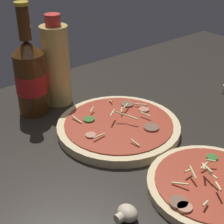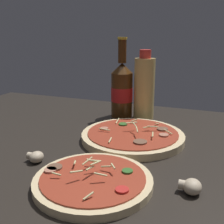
{
  "view_description": "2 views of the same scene",
  "coord_description": "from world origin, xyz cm",
  "px_view_note": "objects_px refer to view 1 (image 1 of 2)",
  "views": [
    {
      "loc": [
        -47.6,
        -46.19,
        45.72
      ],
      "look_at": [
        -4.32,
        6.65,
        7.42
      ],
      "focal_mm": 55.0,
      "sensor_mm": 36.0,
      "label": 1
    },
    {
      "loc": [
        18.57,
        -65.11,
        31.59
      ],
      "look_at": [
        -9.09,
        4.49,
        10.31
      ],
      "focal_mm": 45.0,
      "sensor_mm": 36.0,
      "label": 2
    }
  ],
  "objects_px": {
    "pizza_far": "(119,127)",
    "oil_bottle": "(56,64)",
    "beer_bottle": "(30,76)",
    "mushroom_left": "(126,214)",
    "pizza_near": "(211,185)"
  },
  "relations": [
    {
      "from": "beer_bottle",
      "to": "mushroom_left",
      "type": "distance_m",
      "value": 0.44
    },
    {
      "from": "pizza_far",
      "to": "beer_bottle",
      "type": "bearing_deg",
      "value": 117.43
    },
    {
      "from": "pizza_near",
      "to": "mushroom_left",
      "type": "height_order",
      "value": "pizza_near"
    },
    {
      "from": "pizza_near",
      "to": "oil_bottle",
      "type": "relative_size",
      "value": 1.0
    },
    {
      "from": "pizza_far",
      "to": "beer_bottle",
      "type": "distance_m",
      "value": 0.25
    },
    {
      "from": "pizza_near",
      "to": "pizza_far",
      "type": "relative_size",
      "value": 0.82
    },
    {
      "from": "mushroom_left",
      "to": "oil_bottle",
      "type": "bearing_deg",
      "value": 72.29
    },
    {
      "from": "pizza_near",
      "to": "pizza_far",
      "type": "distance_m",
      "value": 0.26
    },
    {
      "from": "pizza_far",
      "to": "pizza_near",
      "type": "bearing_deg",
      "value": -89.88
    },
    {
      "from": "pizza_far",
      "to": "oil_bottle",
      "type": "height_order",
      "value": "oil_bottle"
    },
    {
      "from": "pizza_far",
      "to": "mushroom_left",
      "type": "height_order",
      "value": "pizza_far"
    },
    {
      "from": "oil_bottle",
      "to": "pizza_near",
      "type": "bearing_deg",
      "value": -86.44
    },
    {
      "from": "mushroom_left",
      "to": "pizza_far",
      "type": "bearing_deg",
      "value": 52.43
    },
    {
      "from": "pizza_far",
      "to": "oil_bottle",
      "type": "distance_m",
      "value": 0.24
    },
    {
      "from": "oil_bottle",
      "to": "mushroom_left",
      "type": "relative_size",
      "value": 6.08
    }
  ]
}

